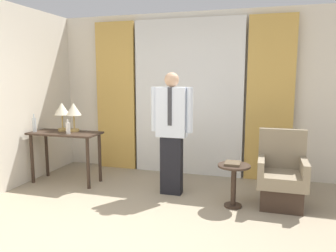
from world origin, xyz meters
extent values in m
cube|color=silver|center=(0.00, 2.87, 1.35)|extent=(10.00, 0.06, 2.70)
cube|color=white|center=(0.00, 2.74, 1.29)|extent=(1.83, 0.06, 2.58)
cube|color=gold|center=(-1.31, 2.74, 1.29)|extent=(0.71, 0.06, 2.58)
cube|color=gold|center=(1.31, 2.74, 1.29)|extent=(0.71, 0.06, 2.58)
cube|color=#38281E|center=(-1.71, 1.74, 0.78)|extent=(1.10, 0.48, 0.03)
cylinder|color=#38281E|center=(-2.20, 1.56, 0.38)|extent=(0.05, 0.05, 0.77)
cylinder|color=#38281E|center=(-1.22, 1.56, 0.38)|extent=(0.05, 0.05, 0.77)
cylinder|color=#38281E|center=(-2.20, 1.92, 0.38)|extent=(0.05, 0.05, 0.77)
cylinder|color=#38281E|center=(-1.22, 1.92, 0.38)|extent=(0.05, 0.05, 0.77)
cylinder|color=tan|center=(-1.82, 1.84, 0.82)|extent=(0.14, 0.14, 0.04)
cylinder|color=tan|center=(-1.82, 1.84, 0.95)|extent=(0.02, 0.02, 0.22)
cone|color=beige|center=(-1.82, 1.84, 1.15)|extent=(0.23, 0.23, 0.19)
cylinder|color=tan|center=(-1.61, 1.84, 0.82)|extent=(0.14, 0.14, 0.04)
cylinder|color=tan|center=(-1.61, 1.84, 0.95)|extent=(0.02, 0.02, 0.22)
cone|color=beige|center=(-1.61, 1.84, 1.15)|extent=(0.23, 0.23, 0.19)
cylinder|color=silver|center=(-1.58, 1.63, 0.88)|extent=(0.06, 0.06, 0.17)
cylinder|color=silver|center=(-1.58, 1.63, 0.99)|extent=(0.03, 0.03, 0.05)
cylinder|color=silver|center=(-2.18, 1.63, 0.91)|extent=(0.06, 0.06, 0.22)
cylinder|color=silver|center=(-2.18, 1.63, 1.05)|extent=(0.02, 0.02, 0.06)
cube|color=black|center=(0.01, 1.72, 0.41)|extent=(0.30, 0.16, 0.82)
cube|color=silver|center=(0.01, 1.72, 1.17)|extent=(0.41, 0.19, 0.69)
cube|color=#333338|center=(0.01, 1.62, 1.25)|extent=(0.06, 0.01, 0.51)
cylinder|color=silver|center=(-0.24, 1.72, 1.20)|extent=(0.09, 0.09, 0.62)
cylinder|color=silver|center=(0.26, 1.72, 1.20)|extent=(0.09, 0.09, 0.62)
sphere|color=tan|center=(0.01, 1.72, 1.61)|extent=(0.20, 0.20, 0.20)
cube|color=#38281E|center=(1.48, 1.65, 0.14)|extent=(0.51, 0.49, 0.29)
cube|color=gray|center=(1.48, 1.65, 0.37)|extent=(0.59, 0.58, 0.16)
cube|color=gray|center=(1.48, 1.90, 0.71)|extent=(0.59, 0.10, 0.52)
cube|color=gray|center=(1.22, 1.65, 0.54)|extent=(0.08, 0.58, 0.18)
cube|color=gray|center=(1.74, 1.65, 0.54)|extent=(0.08, 0.58, 0.18)
cylinder|color=#38281E|center=(0.90, 1.48, 0.01)|extent=(0.22, 0.22, 0.02)
cylinder|color=#38281E|center=(0.90, 1.48, 0.26)|extent=(0.07, 0.07, 0.53)
cylinder|color=#38281E|center=(0.90, 1.48, 0.54)|extent=(0.41, 0.41, 0.02)
cube|color=brown|center=(0.88, 1.49, 0.57)|extent=(0.19, 0.23, 0.03)
camera|label=1|loc=(1.23, -2.59, 1.66)|focal=35.00mm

